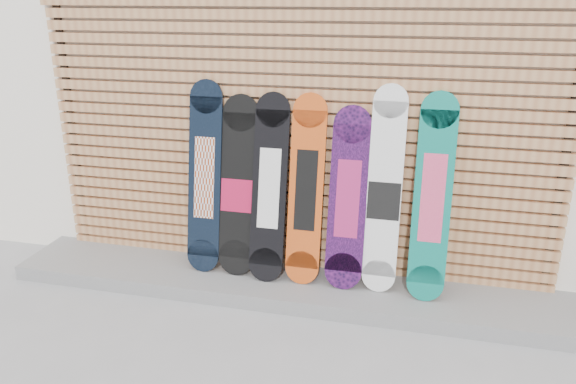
# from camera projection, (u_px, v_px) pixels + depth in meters

# --- Properties ---
(ground) EXTENTS (80.00, 80.00, 0.00)m
(ground) POSITION_uv_depth(u_px,v_px,m) (283.00, 341.00, 3.98)
(ground) COLOR gray
(ground) RESTS_ON ground
(building) EXTENTS (12.00, 5.00, 3.60)m
(building) POSITION_uv_depth(u_px,v_px,m) (398.00, 41.00, 6.47)
(building) COLOR white
(building) RESTS_ON ground
(concrete_step) EXTENTS (4.60, 0.70, 0.12)m
(concrete_step) POSITION_uv_depth(u_px,v_px,m) (285.00, 285.00, 4.62)
(concrete_step) COLOR slate
(concrete_step) RESTS_ON ground
(slat_wall) EXTENTS (4.26, 0.08, 2.29)m
(slat_wall) POSITION_uv_depth(u_px,v_px,m) (294.00, 141.00, 4.50)
(slat_wall) COLOR #AE7348
(slat_wall) RESTS_ON ground
(snowboard_0) EXTENTS (0.28, 0.32, 1.57)m
(snowboard_0) POSITION_uv_depth(u_px,v_px,m) (205.00, 178.00, 4.59)
(snowboard_0) COLOR black
(snowboard_0) RESTS_ON concrete_step
(snowboard_1) EXTENTS (0.30, 0.32, 1.46)m
(snowboard_1) POSITION_uv_depth(u_px,v_px,m) (238.00, 188.00, 4.54)
(snowboard_1) COLOR black
(snowboard_1) RESTS_ON concrete_step
(snowboard_2) EXTENTS (0.28, 0.36, 1.49)m
(snowboard_2) POSITION_uv_depth(u_px,v_px,m) (269.00, 188.00, 4.46)
(snowboard_2) COLOR black
(snowboard_2) RESTS_ON concrete_step
(snowboard_3) EXTENTS (0.27, 0.33, 1.49)m
(snowboard_3) POSITION_uv_depth(u_px,v_px,m) (306.00, 190.00, 4.41)
(snowboard_3) COLOR #C94B15
(snowboard_3) RESTS_ON concrete_step
(snowboard_4) EXTENTS (0.30, 0.34, 1.41)m
(snowboard_4) POSITION_uv_depth(u_px,v_px,m) (348.00, 199.00, 4.34)
(snowboard_4) COLOR black
(snowboard_4) RESTS_ON concrete_step
(snowboard_5) EXTENTS (0.26, 0.31, 1.59)m
(snowboard_5) POSITION_uv_depth(u_px,v_px,m) (384.00, 192.00, 4.27)
(snowboard_5) COLOR white
(snowboard_5) RESTS_ON concrete_step
(snowboard_6) EXTENTS (0.28, 0.37, 1.55)m
(snowboard_6) POSITION_uv_depth(u_px,v_px,m) (432.00, 198.00, 4.17)
(snowboard_6) COLOR #0B7062
(snowboard_6) RESTS_ON concrete_step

